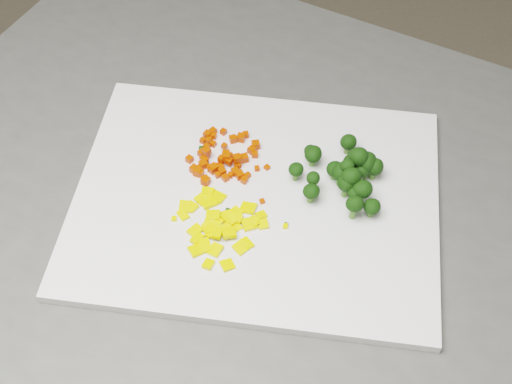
# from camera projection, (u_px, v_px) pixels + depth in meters

# --- Properties ---
(counter_block) EXTENTS (1.33, 1.14, 0.90)m
(counter_block) POSITION_uv_depth(u_px,v_px,m) (277.00, 346.00, 1.31)
(counter_block) COLOR #494947
(counter_block) RESTS_ON ground
(cutting_board) EXTENTS (0.49, 0.39, 0.01)m
(cutting_board) POSITION_uv_depth(u_px,v_px,m) (256.00, 200.00, 0.94)
(cutting_board) COLOR silver
(cutting_board) RESTS_ON counter_block
(carrot_pile) EXTENTS (0.11, 0.11, 0.03)m
(carrot_pile) POSITION_uv_depth(u_px,v_px,m) (223.00, 152.00, 0.97)
(carrot_pile) COLOR #C12802
(carrot_pile) RESTS_ON cutting_board
(pepper_pile) EXTENTS (0.12, 0.12, 0.02)m
(pepper_pile) POSITION_uv_depth(u_px,v_px,m) (221.00, 222.00, 0.90)
(pepper_pile) COLOR yellow
(pepper_pile) RESTS_ON cutting_board
(broccoli_pile) EXTENTS (0.13, 0.13, 0.06)m
(broccoli_pile) POSITION_uv_depth(u_px,v_px,m) (344.00, 170.00, 0.93)
(broccoli_pile) COLOR black
(broccoli_pile) RESTS_ON cutting_board
(carrot_cube_0) EXTENTS (0.01, 0.01, 0.01)m
(carrot_cube_0) POSITION_uv_depth(u_px,v_px,m) (206.00, 157.00, 0.98)
(carrot_cube_0) COLOR #C12802
(carrot_cube_0) RESTS_ON carrot_pile
(carrot_cube_1) EXTENTS (0.01, 0.01, 0.01)m
(carrot_cube_1) POSITION_uv_depth(u_px,v_px,m) (209.00, 140.00, 1.00)
(carrot_cube_1) COLOR #C12802
(carrot_cube_1) RESTS_ON carrot_pile
(carrot_cube_2) EXTENTS (0.01, 0.01, 0.01)m
(carrot_cube_2) POSITION_uv_depth(u_px,v_px,m) (204.00, 161.00, 0.97)
(carrot_cube_2) COLOR #C12802
(carrot_cube_2) RESTS_ON carrot_pile
(carrot_cube_3) EXTENTS (0.01, 0.01, 0.01)m
(carrot_cube_3) POSITION_uv_depth(u_px,v_px,m) (206.00, 181.00, 0.95)
(carrot_cube_3) COLOR #C12802
(carrot_cube_3) RESTS_ON carrot_pile
(carrot_cube_4) EXTENTS (0.01, 0.01, 0.01)m
(carrot_cube_4) POSITION_uv_depth(u_px,v_px,m) (208.00, 141.00, 1.00)
(carrot_cube_4) COLOR #C12802
(carrot_cube_4) RESTS_ON carrot_pile
(carrot_cube_5) EXTENTS (0.01, 0.01, 0.01)m
(carrot_cube_5) POSITION_uv_depth(u_px,v_px,m) (205.00, 180.00, 0.95)
(carrot_cube_5) COLOR #C12802
(carrot_cube_5) RESTS_ON carrot_pile
(carrot_cube_6) EXTENTS (0.01, 0.01, 0.01)m
(carrot_cube_6) POSITION_uv_depth(u_px,v_px,m) (231.00, 156.00, 0.98)
(carrot_cube_6) COLOR #C12802
(carrot_cube_6) RESTS_ON carrot_pile
(carrot_cube_7) EXTENTS (0.01, 0.01, 0.01)m
(carrot_cube_7) POSITION_uv_depth(u_px,v_px,m) (244.00, 158.00, 0.97)
(carrot_cube_7) COLOR #C12802
(carrot_cube_7) RESTS_ON carrot_pile
(carrot_cube_8) EXTENTS (0.01, 0.01, 0.01)m
(carrot_cube_8) POSITION_uv_depth(u_px,v_px,m) (208.00, 135.00, 1.00)
(carrot_cube_8) COLOR #C12802
(carrot_cube_8) RESTS_ON carrot_pile
(carrot_cube_9) EXTENTS (0.01, 0.01, 0.01)m
(carrot_cube_9) POSITION_uv_depth(u_px,v_px,m) (212.00, 170.00, 0.96)
(carrot_cube_9) COLOR #C12802
(carrot_cube_9) RESTS_ON carrot_pile
(carrot_cube_10) EXTENTS (0.01, 0.01, 0.01)m
(carrot_cube_10) POSITION_uv_depth(u_px,v_px,m) (194.00, 169.00, 0.96)
(carrot_cube_10) COLOR #C12802
(carrot_cube_10) RESTS_ON carrot_pile
(carrot_cube_11) EXTENTS (0.01, 0.01, 0.01)m
(carrot_cube_11) POSITION_uv_depth(u_px,v_px,m) (203.00, 164.00, 0.97)
(carrot_cube_11) COLOR #C12802
(carrot_cube_11) RESTS_ON carrot_pile
(carrot_cube_12) EXTENTS (0.01, 0.01, 0.01)m
(carrot_cube_12) POSITION_uv_depth(u_px,v_px,m) (236.00, 172.00, 0.96)
(carrot_cube_12) COLOR #C12802
(carrot_cube_12) RESTS_ON carrot_pile
(carrot_cube_13) EXTENTS (0.01, 0.01, 0.01)m
(carrot_cube_13) POSITION_uv_depth(u_px,v_px,m) (243.00, 158.00, 0.98)
(carrot_cube_13) COLOR #C12802
(carrot_cube_13) RESTS_ON carrot_pile
(carrot_cube_14) EXTENTS (0.01, 0.01, 0.01)m
(carrot_cube_14) POSITION_uv_depth(u_px,v_px,m) (222.00, 172.00, 0.96)
(carrot_cube_14) COLOR #C12802
(carrot_cube_14) RESTS_ON carrot_pile
(carrot_cube_15) EXTENTS (0.01, 0.01, 0.01)m
(carrot_cube_15) POSITION_uv_depth(u_px,v_px,m) (215.00, 166.00, 0.97)
(carrot_cube_15) COLOR #C12802
(carrot_cube_15) RESTS_ON carrot_pile
(carrot_cube_16) EXTENTS (0.01, 0.01, 0.01)m
(carrot_cube_16) POSITION_uv_depth(u_px,v_px,m) (200.00, 173.00, 0.96)
(carrot_cube_16) COLOR #C12802
(carrot_cube_16) RESTS_ON carrot_pile
(carrot_cube_17) EXTENTS (0.01, 0.01, 0.01)m
(carrot_cube_17) POSITION_uv_depth(u_px,v_px,m) (245.00, 178.00, 0.95)
(carrot_cube_17) COLOR #C12802
(carrot_cube_17) RESTS_ON carrot_pile
(carrot_cube_18) EXTENTS (0.01, 0.01, 0.01)m
(carrot_cube_18) POSITION_uv_depth(u_px,v_px,m) (244.00, 180.00, 0.95)
(carrot_cube_18) COLOR #C12802
(carrot_cube_18) RESTS_ON carrot_pile
(carrot_cube_19) EXTENTS (0.01, 0.01, 0.01)m
(carrot_cube_19) POSITION_uv_depth(u_px,v_px,m) (218.00, 175.00, 0.96)
(carrot_cube_19) COLOR #C12802
(carrot_cube_19) RESTS_ON carrot_pile
(carrot_cube_20) EXTENTS (0.01, 0.01, 0.01)m
(carrot_cube_20) POSITION_uv_depth(u_px,v_px,m) (206.00, 182.00, 0.95)
(carrot_cube_20) COLOR #C12802
(carrot_cube_20) RESTS_ON carrot_pile
(carrot_cube_21) EXTENTS (0.01, 0.01, 0.01)m
(carrot_cube_21) POSITION_uv_depth(u_px,v_px,m) (237.00, 158.00, 0.96)
(carrot_cube_21) COLOR #C12802
(carrot_cube_21) RESTS_ON carrot_pile
(carrot_cube_22) EXTENTS (0.01, 0.01, 0.01)m
(carrot_cube_22) POSITION_uv_depth(u_px,v_px,m) (207.00, 147.00, 0.99)
(carrot_cube_22) COLOR #C12802
(carrot_cube_22) RESTS_ON carrot_pile
(carrot_cube_23) EXTENTS (0.01, 0.01, 0.01)m
(carrot_cube_23) POSITION_uv_depth(u_px,v_px,m) (198.00, 172.00, 0.96)
(carrot_cube_23) COLOR #C12802
(carrot_cube_23) RESTS_ON carrot_pile
(carrot_cube_24) EXTENTS (0.01, 0.01, 0.01)m
(carrot_cube_24) POSITION_uv_depth(u_px,v_px,m) (203.00, 141.00, 1.00)
(carrot_cube_24) COLOR #C12802
(carrot_cube_24) RESTS_ON carrot_pile
(carrot_cube_25) EXTENTS (0.01, 0.01, 0.01)m
(carrot_cube_25) POSITION_uv_depth(u_px,v_px,m) (213.00, 131.00, 1.01)
(carrot_cube_25) COLOR #C12802
(carrot_cube_25) RESTS_ON carrot_pile
(carrot_cube_26) EXTENTS (0.01, 0.01, 0.01)m
(carrot_cube_26) POSITION_uv_depth(u_px,v_px,m) (246.00, 135.00, 1.00)
(carrot_cube_26) COLOR #C12802
(carrot_cube_26) RESTS_ON carrot_pile
(carrot_cube_27) EXTENTS (0.01, 0.01, 0.01)m
(carrot_cube_27) POSITION_uv_depth(u_px,v_px,m) (238.00, 165.00, 0.97)
(carrot_cube_27) COLOR #C12802
(carrot_cube_27) RESTS_ON carrot_pile
(carrot_cube_28) EXTENTS (0.01, 0.01, 0.01)m
(carrot_cube_28) POSITION_uv_depth(u_px,v_px,m) (257.00, 168.00, 0.96)
(carrot_cube_28) COLOR #C12802
(carrot_cube_28) RESTS_ON carrot_pile
(carrot_cube_29) EXTENTS (0.01, 0.01, 0.01)m
(carrot_cube_29) POSITION_uv_depth(u_px,v_px,m) (241.00, 138.00, 1.00)
(carrot_cube_29) COLOR #C12802
(carrot_cube_29) RESTS_ON carrot_pile
(carrot_cube_30) EXTENTS (0.01, 0.01, 0.01)m
(carrot_cube_30) POSITION_uv_depth(u_px,v_px,m) (213.00, 144.00, 0.99)
(carrot_cube_30) COLOR #C12802
(carrot_cube_30) RESTS_ON carrot_pile
(carrot_cube_31) EXTENTS (0.01, 0.01, 0.01)m
(carrot_cube_31) POSITION_uv_depth(u_px,v_px,m) (239.00, 165.00, 0.97)
(carrot_cube_31) COLOR #C12802
(carrot_cube_31) RESTS_ON carrot_pile
(carrot_cube_32) EXTENTS (0.01, 0.01, 0.01)m
(carrot_cube_32) POSITION_uv_depth(u_px,v_px,m) (210.00, 168.00, 0.96)
(carrot_cube_32) COLOR #C12802
(carrot_cube_32) RESTS_ON carrot_pile
(carrot_cube_33) EXTENTS (0.01, 0.01, 0.01)m
(carrot_cube_33) POSITION_uv_depth(u_px,v_px,m) (240.00, 175.00, 0.95)
(carrot_cube_33) COLOR #C12802
(carrot_cube_33) RESTS_ON carrot_pile
(carrot_cube_34) EXTENTS (0.01, 0.01, 0.01)m
(carrot_cube_34) POSITION_uv_depth(u_px,v_px,m) (255.00, 154.00, 0.98)
(carrot_cube_34) COLOR #C12802
(carrot_cube_34) RESTS_ON carrot_pile
(carrot_cube_35) EXTENTS (0.01, 0.01, 0.01)m
(carrot_cube_35) POSITION_uv_depth(u_px,v_px,m) (225.00, 154.00, 0.97)
(carrot_cube_35) COLOR #C12802
(carrot_cube_35) RESTS_ON carrot_pile
(carrot_cube_36) EXTENTS (0.01, 0.01, 0.01)m
(carrot_cube_36) POSITION_uv_depth(u_px,v_px,m) (226.00, 156.00, 0.96)
(carrot_cube_36) COLOR #C12802
(carrot_cube_36) RESTS_ON carrot_pile
(carrot_cube_37) EXTENTS (0.01, 0.01, 0.01)m
(carrot_cube_37) POSITION_uv_depth(u_px,v_px,m) (235.00, 139.00, 1.00)
(carrot_cube_37) COLOR #C12802
(carrot_cube_37) RESTS_ON carrot_pile
(carrot_cube_38) EXTENTS (0.01, 0.01, 0.01)m
(carrot_cube_38) POSITION_uv_depth(u_px,v_px,m) (252.00, 150.00, 0.98)
(carrot_cube_38) COLOR #C12802
(carrot_cube_38) RESTS_ON carrot_pile
(carrot_cube_39) EXTENTS (0.01, 0.01, 0.01)m
(carrot_cube_39) POSITION_uv_depth(u_px,v_px,m) (245.00, 158.00, 0.98)
(carrot_cube_39) COLOR #C12802
(carrot_cube_39) RESTS_ON carrot_pile
(carrot_cube_40) EXTENTS (0.01, 0.01, 0.01)m
(carrot_cube_40) POSITION_uv_depth(u_px,v_px,m) (204.00, 159.00, 0.97)
(carrot_cube_40) COLOR #C12802
(carrot_cube_40) RESTS_ON carrot_pile
(carrot_cube_41) EXTENTS (0.01, 0.01, 0.01)m
(carrot_cube_41) POSITION_uv_depth(u_px,v_px,m) (229.00, 161.00, 0.96)
(carrot_cube_41) COLOR #C12802
(carrot_cube_41) RESTS_ON carrot_pile
(carrot_cube_42) EXTENTS (0.01, 0.01, 0.01)m
(carrot_cube_42) POSITION_uv_depth(u_px,v_px,m) (235.00, 172.00, 0.96)
(carrot_cube_42) COLOR #C12802
(carrot_cube_42) RESTS_ON carrot_pile
(carrot_cube_43) EXTENTS (0.01, 0.01, 0.01)m
(carrot_cube_43) POSITION_uv_depth(u_px,v_px,m) (225.00, 178.00, 0.95)
(carrot_cube_43) COLOR #C12802
(carrot_cube_43) RESTS_ON carrot_pile
(carrot_cube_44) EXTENTS (0.01, 0.01, 0.01)m
(carrot_cube_44) POSITION_uv_depth(u_px,v_px,m) (233.00, 139.00, 1.00)
(carrot_cube_44) COLOR #C12802
(carrot_cube_44) RESTS_ON carrot_pile
(carrot_cube_45) EXTENTS (0.01, 0.01, 0.01)m
(carrot_cube_45) POSITION_uv_depth(u_px,v_px,m) (213.00, 168.00, 0.96)
(carrot_cube_45) COLOR #C12802
(carrot_cube_45) RESTS_ON carrot_pile
(carrot_cube_46) EXTENTS (0.01, 0.01, 0.01)m
(carrot_cube_46) POSITION_uv_depth(u_px,v_px,m) (256.00, 145.00, 0.99)
(carrot_cube_46) COLOR #C12802
(carrot_cube_46) RESTS_ON carrot_pile
(carrot_cube_47) EXTENTS (0.01, 0.01, 0.01)m
(carrot_cube_47) POSITION_uv_depth(u_px,v_px,m) (206.00, 151.00, 0.97)
(carrot_cube_47) COLOR #C12802
(carrot_cube_47) RESTS_ON carrot_pile
(carrot_cube_48) EXTENTS (0.01, 0.01, 0.01)m
(carrot_cube_48) POSITION_uv_depth(u_px,v_px,m) (248.00, 175.00, 0.96)
(carrot_cube_48) COLOR #C12802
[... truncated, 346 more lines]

